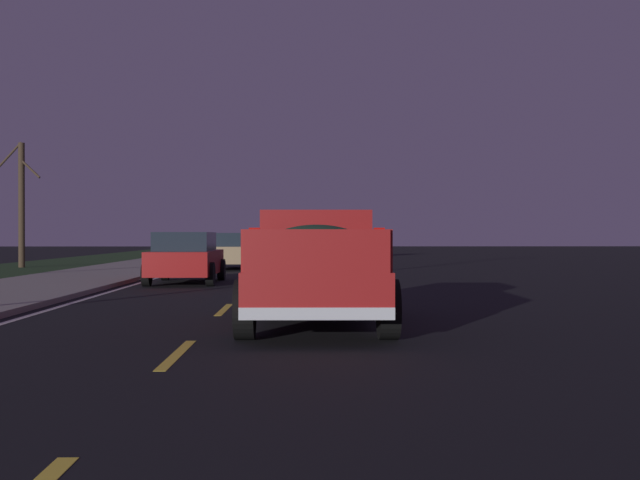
% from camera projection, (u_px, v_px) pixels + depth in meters
% --- Properties ---
extents(ground, '(144.00, 144.00, 0.00)m').
position_uv_depth(ground, '(260.00, 276.00, 27.86)').
color(ground, black).
extents(sidewalk_shoulder, '(108.00, 4.00, 0.12)m').
position_uv_depth(sidewalk_shoulder, '(98.00, 274.00, 27.74)').
color(sidewalk_shoulder, gray).
rests_on(sidewalk_shoulder, ground).
extents(lane_markings, '(108.00, 3.54, 0.01)m').
position_uv_depth(lane_markings, '(197.00, 273.00, 29.84)').
color(lane_markings, yellow).
rests_on(lane_markings, ground).
extents(pickup_truck, '(5.45, 2.33, 1.87)m').
position_uv_depth(pickup_truck, '(316.00, 264.00, 12.76)').
color(pickup_truck, maroon).
rests_on(pickup_truck, ground).
extents(sedan_red, '(4.40, 2.02, 1.54)m').
position_uv_depth(sedan_red, '(186.00, 257.00, 23.65)').
color(sedan_red, maroon).
rests_on(sedan_red, ground).
extents(sedan_tan, '(4.41, 2.04, 1.54)m').
position_uv_depth(sedan_tan, '(228.00, 251.00, 33.43)').
color(sedan_tan, '#9E845B').
rests_on(sedan_tan, ground).
extents(bare_tree_far, '(1.18, 1.94, 5.64)m').
position_uv_depth(bare_tree_far, '(21.00, 201.00, 35.09)').
color(bare_tree_far, '#423323').
rests_on(bare_tree_far, ground).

